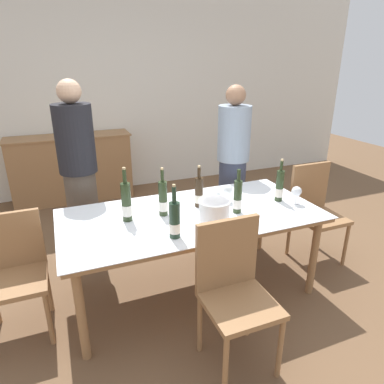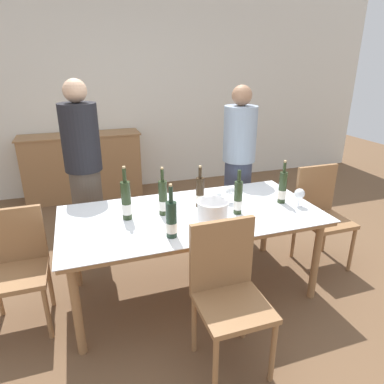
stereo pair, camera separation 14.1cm
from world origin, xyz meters
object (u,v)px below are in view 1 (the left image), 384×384
at_px(wine_bottle_0, 163,199).
at_px(wine_bottle_5, 238,197).
at_px(chair_left_end, 14,267).
at_px(person_guest_left, 233,166).
at_px(sideboard_cabinet, 72,168).
at_px(person_host, 80,177).
at_px(wine_glass_1, 216,196).
at_px(wine_bottle_2, 175,220).
at_px(chair_near_front, 234,285).
at_px(chair_right_end, 314,206).
at_px(ice_bucket, 214,212).
at_px(wine_bottle_3, 199,193).
at_px(wine_bottle_4, 126,203).
at_px(wine_glass_2, 228,190).
at_px(wine_bottle_1, 280,186).
at_px(wine_glass_0, 297,192).
at_px(dining_table, 192,220).

bearing_deg(wine_bottle_0, wine_bottle_5, -17.14).
bearing_deg(chair_left_end, wine_bottle_0, -1.26).
height_order(wine_bottle_0, person_guest_left, person_guest_left).
distance_m(sideboard_cabinet, person_host, 1.76).
bearing_deg(wine_glass_1, wine_bottle_2, -144.80).
relative_size(wine_bottle_5, chair_near_front, 0.37).
bearing_deg(wine_bottle_0, wine_bottle_2, -95.55).
bearing_deg(chair_right_end, ice_bucket, -164.77).
xyz_separation_m(wine_bottle_3, wine_bottle_4, (-0.60, -0.04, 0.02)).
xyz_separation_m(chair_near_front, person_host, (-0.75, 1.55, 0.31)).
relative_size(wine_glass_1, wine_glass_2, 1.02).
height_order(wine_bottle_4, person_host, person_host).
relative_size(wine_bottle_0, chair_right_end, 0.41).
bearing_deg(wine_bottle_4, wine_bottle_3, 4.12).
bearing_deg(wine_bottle_1, person_guest_left, 92.00).
height_order(wine_bottle_3, wine_bottle_5, wine_bottle_5).
xyz_separation_m(wine_bottle_0, wine_bottle_2, (-0.04, -0.37, -0.01)).
xyz_separation_m(wine_bottle_0, chair_left_end, (-1.09, 0.02, -0.35)).
distance_m(wine_bottle_1, wine_glass_2, 0.44).
bearing_deg(wine_bottle_1, chair_left_end, 176.89).
bearing_deg(person_guest_left, wine_glass_0, -82.32).
relative_size(wine_bottle_2, person_guest_left, 0.23).
distance_m(wine_bottle_3, chair_left_end, 1.45).
bearing_deg(wine_bottle_4, person_guest_left, 28.40).
distance_m(wine_glass_0, wine_glass_1, 0.68).
bearing_deg(wine_bottle_0, wine_glass_0, -10.35).
distance_m(sideboard_cabinet, chair_near_front, 3.35).
distance_m(sideboard_cabinet, wine_bottle_2, 2.93).
bearing_deg(chair_near_front, dining_table, 89.17).
bearing_deg(wine_glass_0, wine_bottle_5, 176.92).
bearing_deg(wine_glass_1, wine_bottle_0, 174.31).
bearing_deg(chair_near_front, chair_right_end, 31.47).
bearing_deg(wine_bottle_1, wine_glass_1, 175.30).
height_order(ice_bucket, wine_glass_2, ice_bucket).
bearing_deg(wine_glass_0, wine_glass_2, 154.11).
xyz_separation_m(dining_table, wine_bottle_2, (-0.25, -0.31, 0.18)).
height_order(wine_bottle_2, person_host, person_host).
xyz_separation_m(wine_bottle_0, wine_bottle_1, (1.00, -0.09, -0.00)).
xyz_separation_m(sideboard_cabinet, chair_left_end, (-0.55, -2.47, 0.05)).
distance_m(wine_glass_0, chair_left_end, 2.22).
relative_size(sideboard_cabinet, wine_bottle_2, 4.23).
xyz_separation_m(wine_bottle_2, chair_left_end, (-1.05, 0.39, -0.34)).
xyz_separation_m(wine_glass_0, wine_glass_2, (-0.51, 0.25, -0.00)).
bearing_deg(person_guest_left, wine_bottle_5, -116.14).
bearing_deg(person_guest_left, wine_bottle_3, -135.84).
bearing_deg(ice_bucket, wine_bottle_5, 27.22).
bearing_deg(wine_bottle_2, person_host, 113.95).
relative_size(wine_bottle_0, chair_near_front, 0.40).
bearing_deg(dining_table, wine_glass_0, -9.10).
xyz_separation_m(wine_bottle_4, wine_glass_2, (0.86, 0.04, -0.04)).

